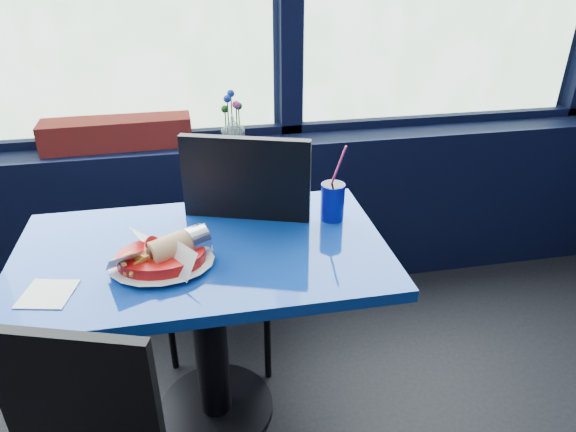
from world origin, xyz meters
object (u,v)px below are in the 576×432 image
Objects in this scene: near_table at (206,294)px; chair_near_back at (234,235)px; soda_cup at (333,201)px; ketchup_bottle at (261,183)px; food_basket at (163,256)px; planter_box at (117,133)px; flower_vase at (233,126)px.

near_table is 0.34m from chair_near_back.
near_table is at bearing 86.28° from chair_near_back.
near_table is 0.55m from soda_cup.
ketchup_bottle reaches higher than near_table.
food_basket is at bearing -134.25° from ketchup_bottle.
ketchup_bottle is (0.35, 0.36, 0.05)m from food_basket.
food_basket is 1.49× the size of ketchup_bottle.
ketchup_bottle is at bearing -48.76° from planter_box.
soda_cup is (0.28, -0.74, -0.05)m from flower_vase.
flower_vase is 0.58m from ketchup_bottle.
food_basket is at bearing 76.69° from chair_near_back.
near_table is at bearing -130.02° from ketchup_bottle.
flower_vase is (0.06, 0.55, 0.27)m from chair_near_back.
flower_vase reaches higher than planter_box.
chair_near_back is 3.70× the size of soda_cup.
soda_cup is (0.47, 0.12, 0.25)m from near_table.
ketchup_bottle is 0.70× the size of soda_cup.
chair_near_back reaches higher than ketchup_bottle.
soda_cup is at bearing -69.28° from flower_vase.
chair_near_back is 4.41× the size of flower_vase.
ketchup_bottle is (0.11, -0.03, 0.23)m from chair_near_back.
chair_near_back reaches higher than soda_cup.
chair_near_back is 3.53× the size of food_basket.
planter_box is 2.31× the size of soda_cup.
soda_cup is (0.59, 0.20, 0.03)m from food_basket.
planter_box is (-0.33, 0.88, 0.30)m from near_table.
near_table is 1.14× the size of chair_near_back.
flower_vase is at bearing 110.72° from soda_cup.
food_basket is 0.51m from ketchup_bottle.
planter_box is at bearing 133.23° from ketchup_bottle.
flower_vase is 0.99m from food_basket.
chair_near_back is 5.26× the size of ketchup_bottle.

